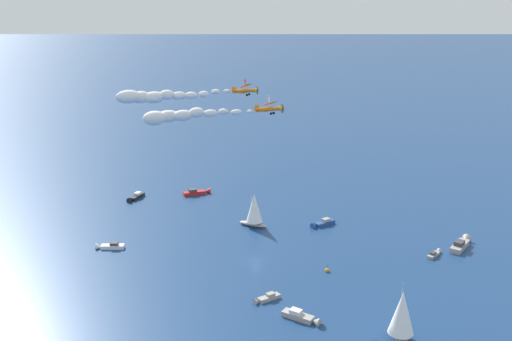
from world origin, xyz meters
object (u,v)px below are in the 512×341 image
(motorboat_offshore, at_px, (198,192))
(biplane_lead, at_px, (246,90))
(motorboat_ahead, at_px, (266,298))
(wingwalker_lead, at_px, (245,82))
(motorboat_inshore, at_px, (322,223))
(marker_buoy, at_px, (327,270))
(sailboat_trailing, at_px, (254,210))
(motorboat_outer_ring_a, at_px, (135,197))
(biplane_wingman, at_px, (270,109))
(motorboat_outer_ring_c, at_px, (303,317))
(motorboat_outer_ring_b, at_px, (435,254))
(wingwalker_wingman, at_px, (269,99))
(motorboat_far_stbd, at_px, (461,244))
(sailboat_mid_cluster, at_px, (402,315))
(motorboat_far_port, at_px, (109,246))

(motorboat_offshore, relative_size, biplane_lead, 1.34)
(motorboat_ahead, relative_size, wingwalker_lead, 3.91)
(motorboat_inshore, xyz_separation_m, marker_buoy, (25.33, 18.32, -0.27))
(sailboat_trailing, relative_size, marker_buoy, 5.58)
(motorboat_outer_ring_a, xyz_separation_m, biplane_wingman, (15.64, 70.78, 41.75))
(motorboat_outer_ring_c, xyz_separation_m, biplane_wingman, (-12.34, -19.16, 41.72))
(motorboat_offshore, relative_size, motorboat_outer_ring_b, 1.56)
(motorboat_outer_ring_b, bearing_deg, motorboat_outer_ring_c, -9.67)
(motorboat_outer_ring_c, distance_m, wingwalker_lead, 61.22)
(motorboat_outer_ring_a, relative_size, wingwalker_wingman, 4.90)
(motorboat_far_stbd, xyz_separation_m, motorboat_inshore, (11.51, -38.87, -0.21))
(motorboat_outer_ring_b, distance_m, motorboat_outer_ring_c, 50.57)
(motorboat_far_stbd, relative_size, sailboat_trailing, 0.96)
(sailboat_mid_cluster, bearing_deg, motorboat_outer_ring_c, -71.73)
(motorboat_outer_ring_a, xyz_separation_m, wingwalker_lead, (6.13, 55.18, 45.45))
(motorboat_far_port, relative_size, sailboat_mid_cluster, 0.59)
(motorboat_inshore, xyz_separation_m, motorboat_outer_ring_b, (-1.39, 35.51, -0.19))
(sailboat_trailing, relative_size, biplane_lead, 1.67)
(motorboat_outer_ring_b, relative_size, biplane_wingman, 0.86)
(motorboat_inshore, distance_m, motorboat_outer_ring_a, 66.19)
(motorboat_ahead, relative_size, sailboat_mid_cluster, 0.56)
(motorboat_outer_ring_a, distance_m, marker_buoy, 81.41)
(motorboat_far_port, xyz_separation_m, motorboat_offshore, (-48.59, -13.44, 0.13))
(biplane_wingman, bearing_deg, sailboat_mid_cluster, 81.46)
(biplane_lead, bearing_deg, motorboat_inshore, 164.89)
(motorboat_far_port, relative_size, biplane_lead, 1.03)
(wingwalker_wingman, bearing_deg, motorboat_outer_ring_a, -102.30)
(sailboat_mid_cluster, height_order, wingwalker_wingman, wingwalker_wingman)
(wingwalker_lead, distance_m, biplane_wingman, 18.64)
(biplane_lead, height_order, wingwalker_wingman, biplane_lead)
(motorboat_far_port, xyz_separation_m, motorboat_inshore, (-51.76, 36.44, 0.05))
(motorboat_offshore, distance_m, motorboat_outer_ring_a, 21.69)
(motorboat_far_stbd, xyz_separation_m, biplane_wingman, (47.63, -31.02, 41.55))
(motorboat_far_stbd, distance_m, motorboat_outer_ring_a, 106.71)
(motorboat_outer_ring_a, distance_m, wingwalker_lead, 71.75)
(motorboat_ahead, bearing_deg, motorboat_outer_ring_c, 82.31)
(sailboat_mid_cluster, xyz_separation_m, biplane_lead, (-15.03, -53.98, 38.37))
(sailboat_mid_cluster, relative_size, marker_buoy, 5.87)
(wingwalker_lead, bearing_deg, biplane_lead, 57.14)
(motorboat_offshore, bearing_deg, sailboat_trailing, 73.14)
(motorboat_inshore, distance_m, wingwalker_lead, 53.24)
(motorboat_outer_ring_a, bearing_deg, motorboat_ahead, 71.37)
(motorboat_offshore, bearing_deg, biplane_lead, 60.85)
(motorboat_far_stbd, height_order, motorboat_inshore, motorboat_far_stbd)
(motorboat_far_stbd, xyz_separation_m, motorboat_outer_ring_b, (10.12, -3.36, -0.40))
(wingwalker_lead, relative_size, wingwalker_wingman, 1.00)
(motorboat_offshore, xyz_separation_m, biplane_lead, (23.76, 42.61, 43.25))
(motorboat_far_port, bearing_deg, sailboat_mid_cluster, 96.73)
(motorboat_far_port, distance_m, motorboat_outer_ring_a, 40.99)
(motorboat_outer_ring_c, distance_m, biplane_wingman, 47.54)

